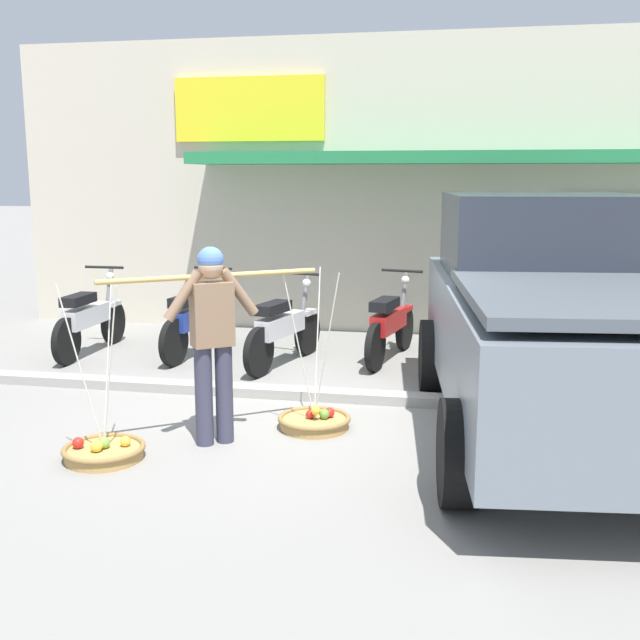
{
  "coord_description": "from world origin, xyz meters",
  "views": [
    {
      "loc": [
        1.56,
        -6.73,
        2.27
      ],
      "look_at": [
        0.14,
        0.6,
        0.85
      ],
      "focal_mm": 42.82,
      "sensor_mm": 36.0,
      "label": 1
    }
  ],
  "objects": [
    {
      "name": "storefront_building",
      "position": [
        1.34,
        6.69,
        2.1
      ],
      "size": [
        13.0,
        6.0,
        4.2
      ],
      "color": "beige",
      "rests_on": "ground"
    },
    {
      "name": "motorcycle_nearest_shop",
      "position": [
        -3.17,
        2.12,
        0.45
      ],
      "size": [
        0.54,
        1.82,
        1.09
      ],
      "color": "black",
      "rests_on": "ground"
    },
    {
      "name": "fruit_basket_left_side",
      "position": [
        -1.28,
        -1.3,
        0.08
      ],
      "size": [
        0.67,
        0.67,
        1.45
      ],
      "color": "#B2894C",
      "rests_on": "ground"
    },
    {
      "name": "motorcycle_end_of_row",
      "position": [
        0.66,
        2.5,
        0.45
      ],
      "size": [
        0.57,
        1.8,
        1.09
      ],
      "color": "black",
      "rests_on": "ground"
    },
    {
      "name": "parked_truck",
      "position": [
        2.32,
        0.06,
        1.03
      ],
      "size": [
        2.55,
        4.88,
        2.1
      ],
      "color": "slate",
      "rests_on": "ground"
    },
    {
      "name": "fruit_vendor",
      "position": [
        -0.52,
        -0.76,
        0.98
      ],
      "size": [
        1.55,
        1.12,
        1.7
      ],
      "color": "#38384C",
      "rests_on": "ground"
    },
    {
      "name": "motorcycle_third_in_row",
      "position": [
        -0.58,
        1.99,
        0.45
      ],
      "size": [
        0.64,
        1.78,
        1.09
      ],
      "color": "black",
      "rests_on": "ground"
    },
    {
      "name": "ground_plane",
      "position": [
        0.0,
        0.0,
        0.0
      ],
      "size": [
        90.0,
        90.0,
        0.0
      ],
      "primitive_type": "plane",
      "color": "gray"
    },
    {
      "name": "motorcycle_second_in_row",
      "position": [
        -1.78,
        2.3,
        0.45
      ],
      "size": [
        0.54,
        1.81,
        1.09
      ],
      "color": "black",
      "rests_on": "ground"
    },
    {
      "name": "sidewalk_curb",
      "position": [
        0.0,
        0.7,
        0.05
      ],
      "size": [
        20.0,
        0.24,
        0.1
      ],
      "primitive_type": "cube",
      "color": "gray",
      "rests_on": "ground"
    },
    {
      "name": "fruit_basket_right_side",
      "position": [
        0.25,
        -0.21,
        0.07
      ],
      "size": [
        0.67,
        0.67,
        1.45
      ],
      "color": "#B2894C",
      "rests_on": "ground"
    }
  ]
}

